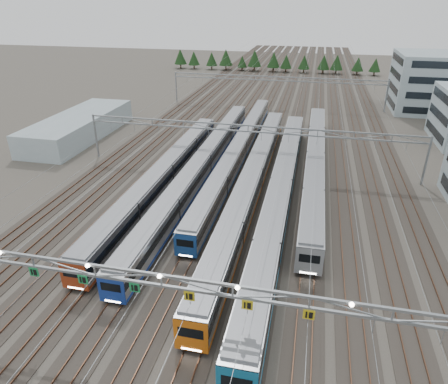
% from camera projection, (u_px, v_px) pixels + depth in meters
% --- Properties ---
extents(ground, '(400.00, 400.00, 0.00)m').
position_uv_depth(ground, '(167.00, 349.00, 33.83)').
color(ground, '#47423A').
rests_on(ground, ground).
extents(track_bed, '(54.00, 260.00, 5.42)m').
position_uv_depth(track_bed, '(281.00, 89.00, 120.66)').
color(track_bed, '#2D2823').
rests_on(track_bed, ground).
extents(train_a, '(2.92, 51.15, 3.81)m').
position_uv_depth(train_a, '(164.00, 175.00, 61.41)').
color(train_a, black).
rests_on(train_a, ground).
extents(train_b, '(2.76, 64.89, 3.59)m').
position_uv_depth(train_b, '(203.00, 164.00, 65.76)').
color(train_b, black).
rests_on(train_b, ground).
extents(train_c, '(2.68, 63.98, 3.48)m').
position_uv_depth(train_c, '(239.00, 149.00, 72.09)').
color(train_c, black).
rests_on(train_c, ground).
extents(train_d, '(2.95, 63.88, 3.84)m').
position_uv_depth(train_d, '(253.00, 179.00, 60.07)').
color(train_d, black).
rests_on(train_d, ground).
extents(train_e, '(3.05, 64.98, 3.98)m').
position_uv_depth(train_e, '(281.00, 190.00, 56.37)').
color(train_e, black).
rests_on(train_e, ground).
extents(train_f, '(2.94, 57.20, 3.83)m').
position_uv_depth(train_f, '(315.00, 162.00, 66.20)').
color(train_f, black).
rests_on(train_f, ground).
extents(gantry_near, '(56.36, 0.61, 8.08)m').
position_uv_depth(gantry_near, '(160.00, 284.00, 30.60)').
color(gantry_near, gray).
rests_on(gantry_near, ground).
extents(gantry_mid, '(56.36, 0.36, 8.00)m').
position_uv_depth(gantry_mid, '(248.00, 134.00, 66.00)').
color(gantry_mid, gray).
rests_on(gantry_mid, ground).
extents(gantry_far, '(56.36, 0.36, 8.00)m').
position_uv_depth(gantry_far, '(276.00, 82.00, 105.37)').
color(gantry_far, gray).
rests_on(gantry_far, ground).
extents(depot_bldg_north, '(22.00, 18.00, 14.25)m').
position_uv_depth(depot_bldg_north, '(440.00, 83.00, 100.96)').
color(depot_bldg_north, '#94ABB1').
rests_on(depot_bldg_north, ground).
extents(west_shed, '(10.00, 30.00, 4.57)m').
position_uv_depth(west_shed, '(79.00, 126.00, 83.72)').
color(west_shed, '#94ABB1').
rests_on(west_shed, ground).
extents(treeline, '(81.20, 5.60, 7.02)m').
position_uv_depth(treeline, '(272.00, 61.00, 155.16)').
color(treeline, '#332114').
rests_on(treeline, ground).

